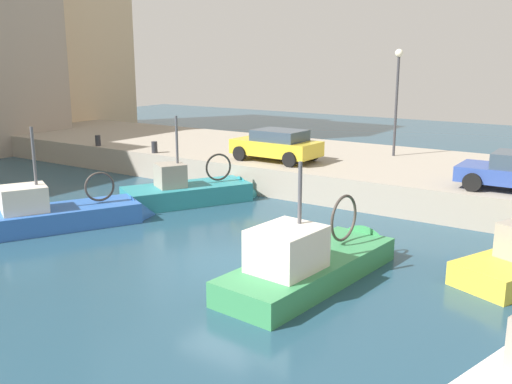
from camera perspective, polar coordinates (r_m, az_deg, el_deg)
The scene contains 10 objects.
water_surface at distance 16.50m, azimuth -2.51°, elevation -6.92°, with size 80.00×80.00×0.00m, color navy.
quay_wall at distance 26.13m, azimuth 12.71°, elevation 1.73°, with size 9.00×56.00×1.20m, color #9E9384.
fishing_boat_blue at distance 20.82m, azimuth -18.36°, elevation -2.92°, with size 6.38×4.36×4.28m.
fishing_boat_teal at distance 23.17m, azimuth -5.99°, elevation -0.74°, with size 5.89×4.31×4.35m.
fishing_boat_green at distance 15.36m, azimuth 6.02°, elevation -7.83°, with size 6.70×2.56×4.09m.
parked_car_yellow at distance 25.34m, azimuth 2.09°, elevation 4.72°, with size 2.15×3.90×1.38m.
mooring_bollard_mid at distance 27.91m, azimuth -10.05°, elevation 4.40°, with size 0.28×0.28×0.55m, color #2D2D33.
mooring_bollard_north at distance 30.81m, azimuth -15.43°, elevation 4.96°, with size 0.28×0.28×0.55m, color #2D2D33.
quay_streetlamp at distance 27.14m, azimuth 13.86°, elevation 10.31°, with size 0.36×0.36×4.83m.
waterfront_building_west at distance 46.71m, azimuth -20.16°, elevation 15.32°, with size 9.43×9.08×15.90m.
Camera 1 is at (-12.39, -9.28, 5.70)m, focal length 40.26 mm.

